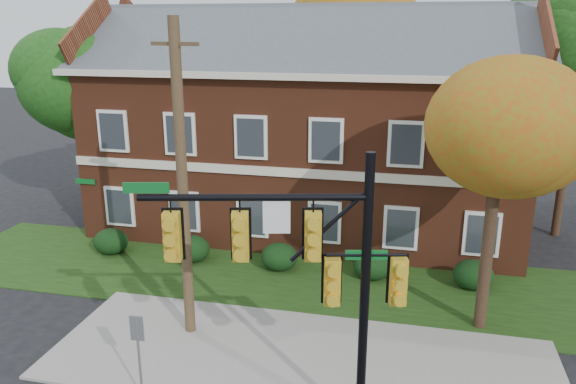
% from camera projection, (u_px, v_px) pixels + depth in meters
% --- Properties ---
extents(ground, '(120.00, 120.00, 0.00)m').
position_uv_depth(ground, '(292.00, 382.00, 14.59)').
color(ground, black).
rests_on(ground, ground).
extents(sidewalk, '(14.00, 5.00, 0.08)m').
position_uv_depth(sidewalk, '(300.00, 359.00, 15.51)').
color(sidewalk, gray).
rests_on(sidewalk, ground).
extents(grass_strip, '(30.00, 6.00, 0.04)m').
position_uv_depth(grass_strip, '(328.00, 282.00, 20.19)').
color(grass_strip, '#193811').
rests_on(grass_strip, ground).
extents(apartment_building, '(18.80, 8.80, 9.74)m').
position_uv_depth(apartment_building, '(307.00, 117.00, 24.75)').
color(apartment_building, brown).
rests_on(apartment_building, ground).
extents(hedge_far_left, '(1.40, 1.26, 1.05)m').
position_uv_depth(hedge_far_left, '(111.00, 241.00, 22.63)').
color(hedge_far_left, black).
rests_on(hedge_far_left, ground).
extents(hedge_left, '(1.40, 1.26, 1.05)m').
position_uv_depth(hedge_left, '(192.00, 249.00, 21.88)').
color(hedge_left, black).
rests_on(hedge_left, ground).
extents(hedge_center, '(1.40, 1.26, 1.05)m').
position_uv_depth(hedge_center, '(279.00, 257.00, 21.13)').
color(hedge_center, black).
rests_on(hedge_center, ground).
extents(hedge_right, '(1.40, 1.26, 1.05)m').
position_uv_depth(hedge_right, '(373.00, 265.00, 20.37)').
color(hedge_right, black).
rests_on(hedge_right, ground).
extents(hedge_far_right, '(1.40, 1.26, 1.05)m').
position_uv_depth(hedge_far_right, '(473.00, 275.00, 19.62)').
color(hedge_far_right, black).
rests_on(hedge_far_right, ground).
extents(tree_near_right, '(4.50, 4.25, 8.58)m').
position_uv_depth(tree_near_right, '(512.00, 111.00, 15.17)').
color(tree_near_right, black).
rests_on(tree_near_right, ground).
extents(tree_left_rear, '(5.40, 5.10, 8.88)m').
position_uv_depth(tree_left_rear, '(91.00, 76.00, 25.32)').
color(tree_left_rear, black).
rests_on(tree_left_rear, ground).
extents(tree_far_rear, '(6.84, 6.46, 11.52)m').
position_uv_depth(tree_far_rear, '(359.00, 26.00, 30.68)').
color(tree_far_rear, black).
rests_on(tree_far_rear, ground).
extents(traffic_signal, '(5.72, 1.50, 6.52)m').
position_uv_depth(traffic_signal, '(310.00, 268.00, 11.72)').
color(traffic_signal, gray).
rests_on(traffic_signal, ground).
extents(utility_pole, '(1.42, 0.35, 9.16)m').
position_uv_depth(utility_pole, '(182.00, 185.00, 15.63)').
color(utility_pole, '#43341F').
rests_on(utility_pole, ground).
extents(sign_post, '(0.34, 0.07, 2.31)m').
position_uv_depth(sign_post, '(138.00, 344.00, 13.47)').
color(sign_post, slate).
rests_on(sign_post, ground).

